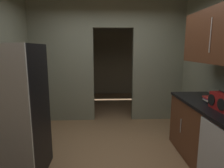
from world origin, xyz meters
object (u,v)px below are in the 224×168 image
object	(u,v)px
boombox	(224,102)
book_stack	(209,99)
dishwasher	(211,161)
refrigerator	(8,113)

from	to	relation	value
boombox	book_stack	world-z (taller)	boombox
dishwasher	boombox	world-z (taller)	boombox
dishwasher	book_stack	bearing A→B (deg)	66.37
dishwasher	refrigerator	bearing A→B (deg)	168.90
refrigerator	book_stack	bearing A→B (deg)	3.89
boombox	refrigerator	bearing A→B (deg)	176.78
boombox	book_stack	bearing A→B (deg)	89.11
dishwasher	boombox	xyz separation A→B (m)	(0.28, 0.32, 0.59)
refrigerator	book_stack	world-z (taller)	refrigerator
dishwasher	book_stack	world-z (taller)	book_stack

